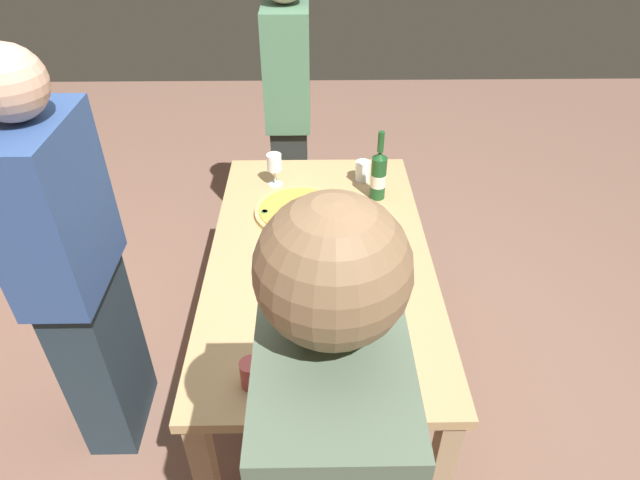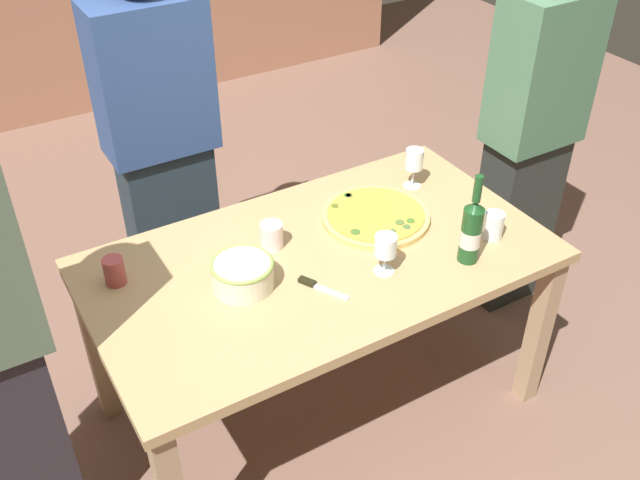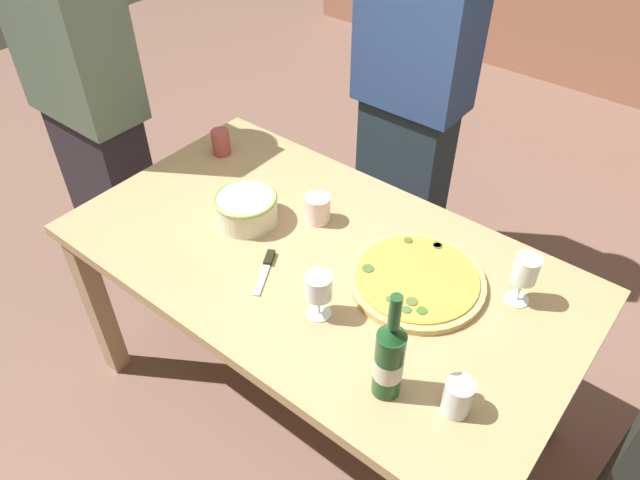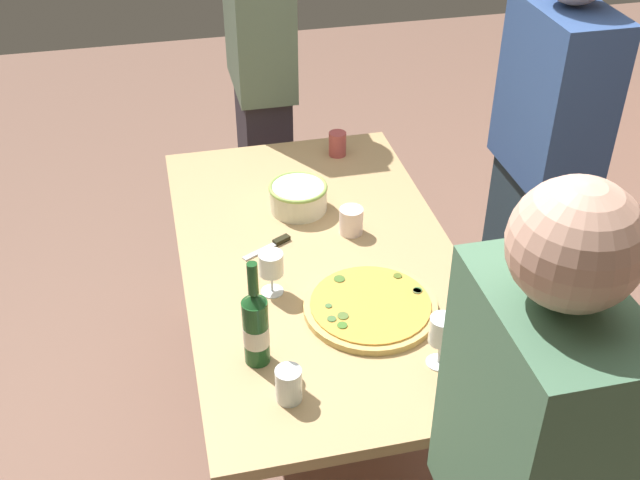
% 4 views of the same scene
% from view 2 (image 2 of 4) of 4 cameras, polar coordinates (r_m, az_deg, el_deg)
% --- Properties ---
extents(ground_plane, '(8.00, 8.00, 0.00)m').
position_cam_2_polar(ground_plane, '(3.02, -0.00, -12.67)').
color(ground_plane, '#7D5B4C').
extents(dining_table, '(1.60, 0.90, 0.75)m').
position_cam_2_polar(dining_table, '(2.56, -0.00, -2.93)').
color(dining_table, tan).
rests_on(dining_table, ground).
extents(pizza, '(0.40, 0.40, 0.03)m').
position_cam_2_polar(pizza, '(2.69, 4.43, 1.87)').
color(pizza, '#DBB665').
rests_on(pizza, dining_table).
extents(serving_bowl, '(0.21, 0.21, 0.10)m').
position_cam_2_polar(serving_bowl, '(2.36, -6.16, -2.64)').
color(serving_bowl, silver).
rests_on(serving_bowl, dining_table).
extents(wine_bottle, '(0.07, 0.07, 0.33)m').
position_cam_2_polar(wine_bottle, '(2.47, 11.90, 0.74)').
color(wine_bottle, '#1A4920').
rests_on(wine_bottle, dining_table).
extents(wine_glass_near_pizza, '(0.07, 0.07, 0.16)m').
position_cam_2_polar(wine_glass_near_pizza, '(2.85, 7.47, 6.27)').
color(wine_glass_near_pizza, white).
rests_on(wine_glass_near_pizza, dining_table).
extents(wine_glass_by_bottle, '(0.08, 0.08, 0.15)m').
position_cam_2_polar(wine_glass_by_bottle, '(2.38, 5.21, -0.61)').
color(wine_glass_by_bottle, white).
rests_on(wine_glass_by_bottle, dining_table).
extents(cup_amber, '(0.08, 0.08, 0.09)m').
position_cam_2_polar(cup_amber, '(2.53, -3.84, 0.36)').
color(cup_amber, white).
rests_on(cup_amber, dining_table).
extents(cup_ceramic, '(0.07, 0.07, 0.10)m').
position_cam_2_polar(cup_ceramic, '(2.45, -15.98, -2.37)').
color(cup_ceramic, '#B14847').
rests_on(cup_ceramic, dining_table).
extents(cup_spare, '(0.07, 0.07, 0.10)m').
position_cam_2_polar(cup_spare, '(2.64, 13.58, 1.13)').
color(cup_spare, white).
rests_on(cup_spare, dining_table).
extents(pizza_knife, '(0.11, 0.18, 0.02)m').
position_cam_2_polar(pizza_knife, '(2.37, -0.27, -3.65)').
color(pizza_knife, silver).
rests_on(pizza_knife, dining_table).
extents(person_host, '(0.44, 0.24, 1.67)m').
position_cam_2_polar(person_host, '(3.06, -12.45, 7.49)').
color(person_host, '#23333E').
rests_on(person_host, ground).
extents(person_guest_right, '(0.39, 0.24, 1.68)m').
position_cam_2_polar(person_guest_right, '(3.17, 16.40, 8.15)').
color(person_guest_right, '#292E29').
rests_on(person_guest_right, ground).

